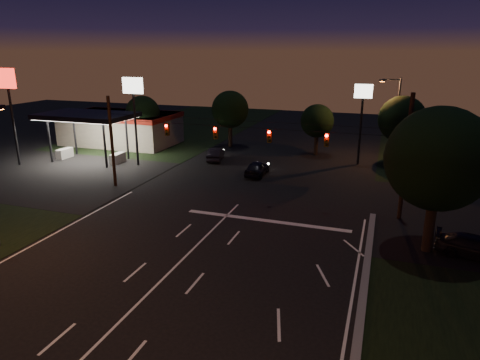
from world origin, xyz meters
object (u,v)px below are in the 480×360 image
at_px(car_oncoming_b, 216,154).
at_px(car_cross, 476,247).
at_px(tree_right_near, 439,160).
at_px(utility_pole_right, 399,219).
at_px(car_oncoming_a, 257,168).

xyz_separation_m(car_oncoming_b, car_cross, (23.17, -16.70, -0.03)).
xyz_separation_m(tree_right_near, car_cross, (2.60, -0.17, -5.03)).
bearing_deg(car_oncoming_b, utility_pole_right, 135.42).
bearing_deg(tree_right_near, utility_pole_right, 107.53).
relative_size(utility_pole_right, car_oncoming_a, 2.19).
bearing_deg(car_cross, car_oncoming_b, 64.66).
height_order(utility_pole_right, car_oncoming_a, utility_pole_right).
height_order(utility_pole_right, tree_right_near, tree_right_near).
height_order(utility_pole_right, car_cross, utility_pole_right).
bearing_deg(tree_right_near, car_cross, -3.64).
bearing_deg(car_cross, tree_right_near, 96.81).
bearing_deg(car_oncoming_a, car_oncoming_b, -35.01).
relative_size(tree_right_near, car_cross, 1.97).
bearing_deg(utility_pole_right, car_oncoming_b, 148.43).
distance_m(car_oncoming_a, car_cross, 21.21).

